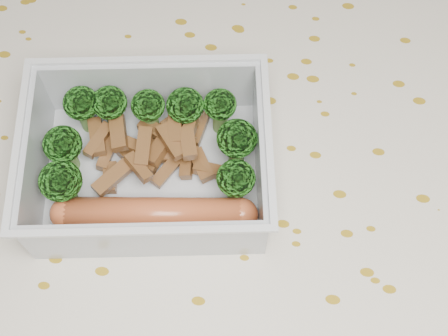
# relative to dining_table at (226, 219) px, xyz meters

# --- Properties ---
(dining_table) EXTENTS (1.40, 0.90, 0.75)m
(dining_table) POSITION_rel_dining_table_xyz_m (0.00, 0.00, 0.00)
(dining_table) COLOR brown
(dining_table) RESTS_ON ground
(tablecloth) EXTENTS (1.46, 0.96, 0.19)m
(tablecloth) POSITION_rel_dining_table_xyz_m (0.00, 0.00, 0.05)
(tablecloth) COLOR beige
(tablecloth) RESTS_ON dining_table
(lunch_container) EXTENTS (0.18, 0.15, 0.06)m
(lunch_container) POSITION_rel_dining_table_xyz_m (-0.05, -0.01, 0.11)
(lunch_container) COLOR silver
(lunch_container) RESTS_ON tablecloth
(broccoli_florets) EXTENTS (0.14, 0.09, 0.04)m
(broccoli_florets) POSITION_rel_dining_table_xyz_m (-0.06, 0.01, 0.12)
(broccoli_florets) COLOR #608C3F
(broccoli_florets) RESTS_ON lunch_container
(meat_pile) EXTENTS (0.10, 0.08, 0.03)m
(meat_pile) POSITION_rel_dining_table_xyz_m (-0.05, 0.01, 0.10)
(meat_pile) COLOR brown
(meat_pile) RESTS_ON lunch_container
(sausage) EXTENTS (0.14, 0.04, 0.02)m
(sausage) POSITION_rel_dining_table_xyz_m (-0.04, -0.04, 0.10)
(sausage) COLOR #B8552D
(sausage) RESTS_ON lunch_container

